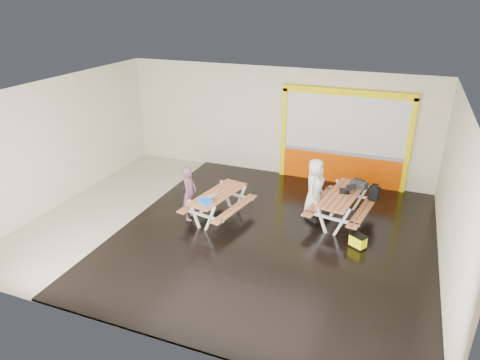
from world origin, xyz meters
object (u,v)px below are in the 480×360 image
at_px(laptop_right, 347,190).
at_px(backpack, 374,192).
at_px(laptop_left, 209,197).
at_px(fluke_bag, 358,241).
at_px(person_left, 189,193).
at_px(picnic_table_left, 218,199).
at_px(blue_pouch, 205,201).
at_px(picnic_table_right, 342,201).
at_px(toolbox, 359,184).
at_px(dark_case, 315,217).
at_px(person_right, 315,187).

distance_m(laptop_right, backpack, 0.77).
height_order(laptop_left, fluke_bag, laptop_left).
height_order(person_left, fluke_bag, person_left).
relative_size(picnic_table_left, laptop_left, 4.67).
distance_m(laptop_left, fluke_bag, 3.77).
bearing_deg(person_left, laptop_left, -101.70).
relative_size(person_left, blue_pouch, 4.32).
distance_m(picnic_table_right, backpack, 0.92).
relative_size(person_left, backpack, 3.35).
bearing_deg(backpack, person_left, -157.34).
xyz_separation_m(picnic_table_right, laptop_left, (-3.13, -1.38, 0.18)).
xyz_separation_m(laptop_left, toolbox, (3.47, 1.94, 0.11)).
xyz_separation_m(backpack, dark_case, (-1.37, -0.74, -0.64)).
height_order(laptop_right, toolbox, toolbox).
xyz_separation_m(laptop_right, toolbox, (0.27, 0.39, 0.04)).
distance_m(picnic_table_left, laptop_left, 0.44).
height_order(dark_case, fluke_bag, fluke_bag).
height_order(picnic_table_left, picnic_table_right, picnic_table_right).
height_order(person_left, laptop_right, person_left).
xyz_separation_m(person_left, toolbox, (4.06, 1.89, 0.13)).
bearing_deg(dark_case, picnic_table_left, -161.79).
bearing_deg(fluke_bag, toolbox, 98.24).
xyz_separation_m(picnic_table_right, toolbox, (0.34, 0.56, 0.29)).
distance_m(picnic_table_left, fluke_bag, 3.67).
bearing_deg(picnic_table_right, person_left, -160.31).
relative_size(person_left, fluke_bag, 3.21).
xyz_separation_m(person_right, toolbox, (1.09, 0.49, 0.06)).
xyz_separation_m(picnic_table_right, fluke_bag, (0.59, -1.16, -0.42)).
bearing_deg(backpack, blue_pouch, -150.87).
distance_m(blue_pouch, toolbox, 4.10).
relative_size(toolbox, dark_case, 1.24).
bearing_deg(person_right, toolbox, -59.17).
xyz_separation_m(laptop_left, backpack, (3.87, 1.91, -0.05)).
xyz_separation_m(person_right, laptop_left, (-2.38, -1.45, -0.05)).
distance_m(person_left, toolbox, 4.48).
bearing_deg(toolbox, dark_case, -141.75).
xyz_separation_m(person_left, blue_pouch, (0.59, -0.30, 0.01)).
xyz_separation_m(person_right, laptop_right, (0.82, 0.10, 0.02)).
relative_size(picnic_table_left, blue_pouch, 6.22).
relative_size(picnic_table_right, backpack, 5.22).
distance_m(person_right, laptop_right, 0.83).
height_order(person_left, dark_case, person_left).
xyz_separation_m(blue_pouch, backpack, (3.87, 2.16, -0.05)).
bearing_deg(dark_case, fluke_bag, -38.17).
relative_size(laptop_left, fluke_bag, 0.99).
bearing_deg(person_left, blue_pouch, -123.84).
xyz_separation_m(blue_pouch, fluke_bag, (3.72, 0.46, -0.60)).
relative_size(picnic_table_left, dark_case, 5.53).
relative_size(person_right, laptop_right, 3.43).
distance_m(laptop_left, blue_pouch, 0.25).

